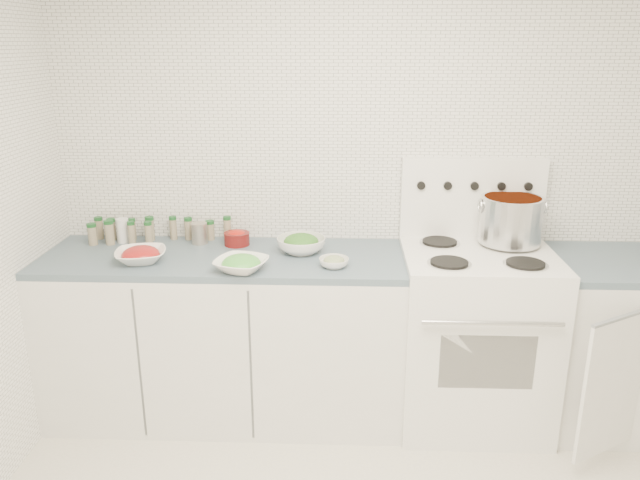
% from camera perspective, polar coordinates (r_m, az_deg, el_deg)
% --- Properties ---
extents(room_walls, '(3.54, 3.04, 2.52)m').
position_cam_1_polar(room_walls, '(1.86, 8.64, 5.39)').
color(room_walls, white).
rests_on(room_walls, ground).
extents(counter_left, '(1.85, 0.62, 0.90)m').
position_cam_1_polar(counter_left, '(3.40, -8.54, -8.56)').
color(counter_left, white).
rests_on(counter_left, ground).
extents(stove, '(0.76, 0.70, 1.36)m').
position_cam_1_polar(stove, '(3.39, 13.84, -8.12)').
color(stove, white).
rests_on(stove, ground).
extents(counter_right, '(0.89, 0.84, 0.90)m').
position_cam_1_polar(counter_right, '(3.67, 26.60, -8.37)').
color(counter_right, white).
rests_on(counter_right, ground).
extents(stock_pot, '(0.34, 0.32, 0.24)m').
position_cam_1_polar(stock_pot, '(3.36, 17.06, 1.94)').
color(stock_pot, silver).
rests_on(stock_pot, stove).
extents(bowl_tomato, '(0.30, 0.30, 0.08)m').
position_cam_1_polar(bowl_tomato, '(3.22, -16.08, -1.32)').
color(bowl_tomato, white).
rests_on(bowl_tomato, counter_left).
extents(bowl_snowpea, '(0.31, 0.31, 0.08)m').
position_cam_1_polar(bowl_snowpea, '(2.99, -7.21, -2.18)').
color(bowl_snowpea, white).
rests_on(bowl_snowpea, counter_left).
extents(bowl_broccoli, '(0.33, 0.33, 0.10)m').
position_cam_1_polar(bowl_broccoli, '(3.23, -1.73, -0.33)').
color(bowl_broccoli, white).
rests_on(bowl_broccoli, counter_left).
extents(bowl_zucchini, '(0.16, 0.16, 0.06)m').
position_cam_1_polar(bowl_zucchini, '(3.02, 1.28, -2.01)').
color(bowl_zucchini, white).
rests_on(bowl_zucchini, counter_left).
extents(bowl_pepper, '(0.14, 0.14, 0.08)m').
position_cam_1_polar(bowl_pepper, '(3.37, -7.62, 0.23)').
color(bowl_pepper, '#59100F').
rests_on(bowl_pepper, counter_left).
extents(salt_canister, '(0.08, 0.08, 0.13)m').
position_cam_1_polar(salt_canister, '(3.55, -17.58, 0.84)').
color(salt_canister, white).
rests_on(salt_canister, counter_left).
extents(tin_can, '(0.10, 0.10, 0.11)m').
position_cam_1_polar(tin_can, '(3.43, -10.96, 0.61)').
color(tin_can, '#A4988B').
rests_on(tin_can, counter_left).
extents(spice_cluster, '(0.76, 0.16, 0.14)m').
position_cam_1_polar(spice_cluster, '(3.52, -15.59, 0.87)').
color(spice_cluster, gray).
rests_on(spice_cluster, counter_left).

